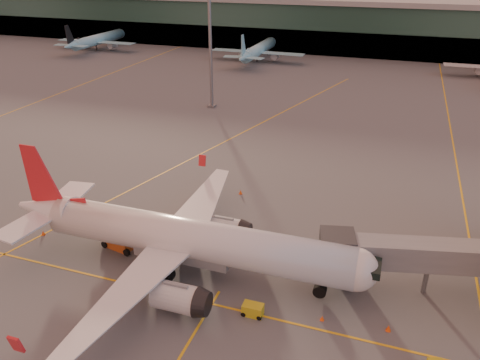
% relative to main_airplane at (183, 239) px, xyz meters
% --- Properties ---
extents(ground, '(600.00, 600.00, 0.00)m').
position_rel_main_airplane_xyz_m(ground, '(-0.11, -9.12, -4.02)').
color(ground, '#4C4F54').
rests_on(ground, ground).
extents(taxi_markings, '(100.12, 173.00, 0.01)m').
position_rel_main_airplane_xyz_m(taxi_markings, '(-7.44, 35.37, -4.01)').
color(taxi_markings, gold).
rests_on(taxi_markings, ground).
extents(terminal, '(400.00, 20.00, 17.60)m').
position_rel_main_airplane_xyz_m(terminal, '(-0.11, 132.67, 4.74)').
color(terminal, '#19382D').
rests_on(terminal, ground).
extents(mast_west_near, '(2.40, 2.40, 25.60)m').
position_rel_main_airplane_xyz_m(mast_west_near, '(-20.11, 56.88, 10.84)').
color(mast_west_near, slate).
rests_on(mast_west_near, ground).
extents(distant_aircraft_row, '(350.00, 34.00, 13.00)m').
position_rel_main_airplane_xyz_m(distant_aircraft_row, '(10.72, 108.88, -4.02)').
color(distant_aircraft_row, '#83C6DB').
rests_on(distant_aircraft_row, ground).
extents(main_airplane, '(40.90, 36.76, 12.37)m').
position_rel_main_airplane_xyz_m(main_airplane, '(0.00, 0.00, 0.00)').
color(main_airplane, silver).
rests_on(main_airplane, ground).
extents(jet_bridge, '(22.48, 8.16, 6.04)m').
position_rel_main_airplane_xyz_m(jet_bridge, '(25.84, 5.05, 0.18)').
color(jet_bridge, slate).
rests_on(jet_bridge, ground).
extents(catering_truck, '(5.78, 3.34, 4.23)m').
position_rel_main_airplane_xyz_m(catering_truck, '(-9.04, 1.71, -1.62)').
color(catering_truck, '#B94D1A').
rests_on(catering_truck, ground).
extents(gpu_cart, '(2.05, 1.21, 1.17)m').
position_rel_main_airplane_xyz_m(gpu_cart, '(9.15, -4.24, -3.45)').
color(gpu_cart, gold).
rests_on(gpu_cart, ground).
extents(cone_nose, '(0.49, 0.49, 0.62)m').
position_rel_main_airplane_xyz_m(cone_nose, '(21.50, -2.16, -3.72)').
color(cone_nose, '#FC500D').
rests_on(cone_nose, ground).
extents(cone_tail, '(0.45, 0.45, 0.57)m').
position_rel_main_airplane_xyz_m(cone_tail, '(-19.41, 0.74, -3.74)').
color(cone_tail, '#FC500D').
rests_on(cone_tail, ground).
extents(cone_wing_left, '(0.50, 0.50, 0.63)m').
position_rel_main_airplane_xyz_m(cone_wing_left, '(-0.14, 18.98, -3.71)').
color(cone_wing_left, '#FC500D').
rests_on(cone_wing_left, ground).
extents(cone_fwd, '(0.40, 0.40, 0.51)m').
position_rel_main_airplane_xyz_m(cone_fwd, '(15.54, -2.80, -3.77)').
color(cone_fwd, '#FC500D').
rests_on(cone_fwd, ground).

